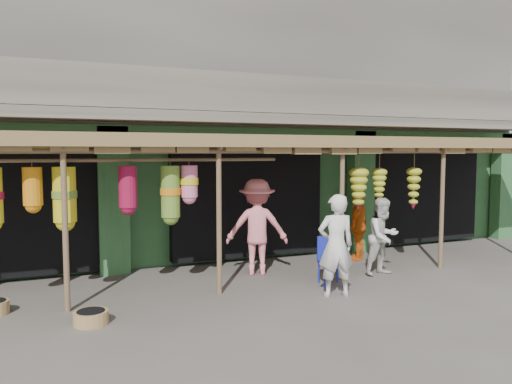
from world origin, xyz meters
name	(u,v)px	position (x,y,z in m)	size (l,w,h in m)	color
ground	(290,282)	(0.00, 0.00, 0.00)	(80.00, 80.00, 0.00)	#514C47
building	(211,120)	(0.00, 4.87, 3.37)	(16.40, 6.80, 7.00)	gray
awning	(266,148)	(-0.16, 0.80, 2.57)	(14.00, 2.70, 2.79)	brown
blue_chair	(330,258)	(0.62, -0.40, 0.50)	(0.52, 0.52, 0.90)	#1923A4
basket_mid	(91,318)	(-3.71, -0.95, 0.10)	(0.50, 0.50, 0.19)	olive
person_front	(336,246)	(0.30, -1.12, 0.88)	(0.65, 0.42, 1.77)	silver
person_right	(383,236)	(2.00, -0.19, 0.78)	(0.76, 0.59, 1.57)	silver
person_vendor	(358,226)	(2.34, 1.18, 0.80)	(0.94, 0.39, 1.60)	orange
person_shopper	(257,227)	(-0.33, 0.87, 0.97)	(1.25, 0.72, 1.94)	pink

